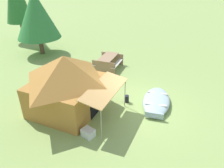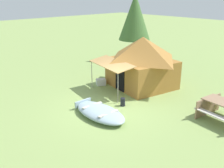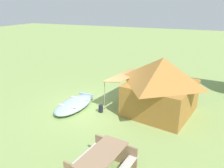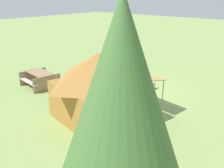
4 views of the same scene
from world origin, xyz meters
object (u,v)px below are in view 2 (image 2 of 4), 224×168
at_px(canvas_cabin_tent, 142,61).
at_px(fuel_can, 123,102).
at_px(pine_tree_far_center, 135,17).
at_px(beached_rowboat, 100,112).
at_px(cooler_box, 101,82).

distance_m(canvas_cabin_tent, fuel_can, 3.03).
distance_m(canvas_cabin_tent, pine_tree_far_center, 6.13).
xyz_separation_m(beached_rowboat, canvas_cabin_tent, (-1.28, 3.95, 1.18)).
distance_m(canvas_cabin_tent, cooler_box, 2.48).
bearing_deg(cooler_box, beached_rowboat, -40.77).
distance_m(fuel_can, pine_tree_far_center, 9.02).
bearing_deg(cooler_box, pine_tree_far_center, 116.28).
bearing_deg(beached_rowboat, fuel_can, 94.84).
bearing_deg(beached_rowboat, canvas_cabin_tent, 107.99).
xyz_separation_m(cooler_box, pine_tree_far_center, (-2.72, 5.51, 2.94)).
relative_size(canvas_cabin_tent, cooler_box, 8.92).
bearing_deg(beached_rowboat, cooler_box, 139.23).
distance_m(cooler_box, pine_tree_far_center, 6.81).
xyz_separation_m(cooler_box, fuel_can, (2.74, -1.05, 0.01)).
bearing_deg(cooler_box, fuel_can, -20.89).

